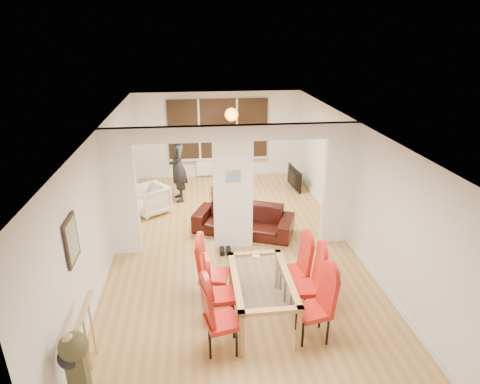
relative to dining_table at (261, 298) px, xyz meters
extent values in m
cube|color=#AE8146|center=(-0.20, 2.37, -0.38)|extent=(5.00, 9.00, 0.01)
cube|color=white|center=(-0.20, 2.37, 0.92)|extent=(5.00, 0.18, 2.60)
cube|color=black|center=(-0.20, 6.81, 1.12)|extent=(3.00, 0.08, 1.80)
cube|color=white|center=(-0.20, 6.77, -0.08)|extent=(1.40, 0.08, 0.50)
sphere|color=orange|center=(0.10, 5.67, 1.77)|extent=(0.36, 0.36, 0.36)
cube|color=gray|center=(-2.67, -0.03, 1.22)|extent=(0.04, 0.52, 0.67)
cube|color=#4C8CD8|center=(-0.20, 2.27, 1.22)|extent=(0.30, 0.03, 0.25)
imported|color=black|center=(0.09, 2.95, -0.06)|extent=(2.37, 1.63, 0.64)
imported|color=beige|center=(-2.09, 4.25, -0.02)|extent=(1.08, 1.09, 0.72)
imported|color=black|center=(-1.39, 5.00, 0.57)|extent=(0.76, 0.57, 1.90)
imported|color=black|center=(1.80, 5.52, -0.08)|extent=(1.05, 0.24, 0.60)
cylinder|color=#143F19|center=(0.17, 5.04, -0.03)|extent=(0.07, 0.07, 0.27)
imported|color=#311E10|center=(-0.03, 5.15, -0.14)|extent=(0.22, 0.22, 0.05)
camera|label=1|loc=(-0.94, -5.12, 3.90)|focal=30.00mm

